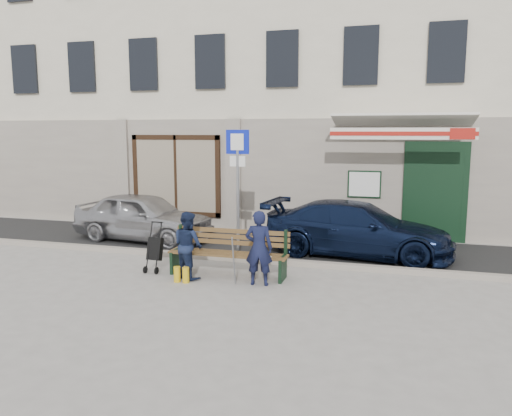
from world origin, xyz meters
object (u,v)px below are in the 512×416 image
at_px(car_navy, 357,229).
at_px(man, 259,248).
at_px(parking_sign, 238,172).
at_px(car_silver, 143,217).
at_px(bench, 226,253).
at_px(woman, 188,245).
at_px(stroller, 155,250).

xyz_separation_m(car_navy, man, (-1.58, -2.80, 0.08)).
bearing_deg(parking_sign, car_silver, 163.03).
distance_m(car_navy, man, 3.21).
distance_m(car_silver, bench, 4.02).
height_order(man, woman, man).
bearing_deg(parking_sign, woman, -101.57).
xyz_separation_m(car_silver, parking_sign, (2.94, -0.98, 1.32)).
xyz_separation_m(car_silver, man, (3.96, -2.87, 0.07)).
height_order(car_navy, woman, woman).
distance_m(woman, stroller, 0.91).
bearing_deg(parking_sign, man, -60.17).
height_order(parking_sign, woman, parking_sign).
relative_size(car_navy, woman, 3.26).
height_order(bench, man, man).
xyz_separation_m(car_navy, woman, (-3.03, -2.74, 0.04)).
relative_size(parking_sign, stroller, 2.85).
distance_m(man, stroller, 2.33).
xyz_separation_m(man, woman, (-1.45, 0.06, -0.05)).
bearing_deg(stroller, man, -5.35).
height_order(car_navy, parking_sign, parking_sign).
height_order(bench, stroller, stroller).
height_order(man, stroller, man).
relative_size(car_navy, stroller, 4.24).
bearing_deg(bench, car_navy, 45.18).
relative_size(man, stroller, 1.40).
bearing_deg(woman, car_navy, -106.84).
distance_m(car_silver, parking_sign, 3.36).
xyz_separation_m(car_navy, stroller, (-3.88, -2.50, -0.17)).
distance_m(car_navy, bench, 3.37).
bearing_deg(woman, bench, -120.76).
relative_size(car_silver, stroller, 3.70).
relative_size(parking_sign, woman, 2.19).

